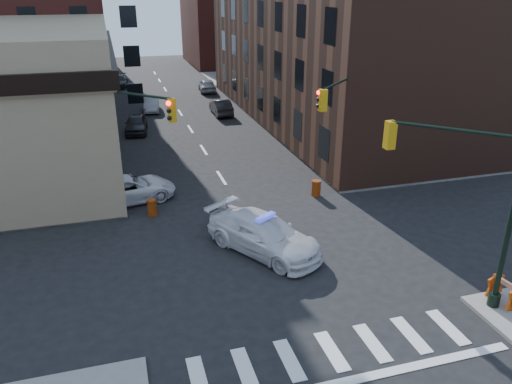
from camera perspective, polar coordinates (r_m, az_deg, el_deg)
ground at (r=22.82m, az=1.57°, el=-7.05°), size 140.00×140.00×0.00m
sidewalk_ne at (r=60.32m, az=13.20°, el=11.34°), size 34.00×54.50×0.15m
commercial_row_ne at (r=45.77m, az=8.92°, el=17.00°), size 14.00×34.00×14.00m
filler_nw at (r=81.51m, az=-24.56°, el=18.43°), size 20.00×18.00×16.00m
filler_ne at (r=79.62m, az=-1.69°, el=18.82°), size 16.00×16.00×12.00m
signal_pole_se at (r=19.26m, az=24.43°, el=0.20°), size 5.40×5.27×8.00m
signal_pole_nw at (r=25.17m, az=-15.03°, el=5.79°), size 3.58×3.67×8.00m
signal_pole_ne at (r=27.89m, az=9.84°, el=7.85°), size 3.67×3.58×8.00m
tree_ne_near at (r=47.53m, az=0.65°, el=13.18°), size 3.00×3.00×4.85m
tree_ne_far at (r=55.14m, az=-1.85°, el=14.49°), size 3.00×3.00×4.85m
police_car at (r=22.64m, az=0.89°, el=-4.87°), size 5.07×6.21×1.69m
pickup at (r=28.76m, az=-14.42°, el=0.34°), size 5.66×3.41×1.47m
parked_car_wnear at (r=42.50m, az=-13.53°, el=7.61°), size 2.17×4.43×1.45m
parked_car_wfar at (r=49.65m, az=-11.87°, el=9.79°), size 1.78×4.12×1.32m
parked_car_wdeep at (r=62.91m, az=-15.37°, el=12.13°), size 2.31×4.75×1.33m
parked_car_enear at (r=47.34m, az=-4.03°, el=9.67°), size 1.56×4.35×1.43m
parked_car_efar at (r=58.06m, az=-5.62°, el=12.05°), size 2.08×4.41×1.46m
pedestrian_a at (r=29.60m, az=-16.73°, el=1.49°), size 0.78×0.60×1.90m
pedestrian_b at (r=29.67m, az=-24.68°, el=0.34°), size 1.14×1.08×1.87m
pedestrian_c at (r=30.25m, az=-23.42°, el=0.75°), size 1.02×0.92×1.67m
barrel_road at (r=28.91m, az=6.89°, el=0.45°), size 0.56×0.56×0.92m
barrel_bank at (r=26.79m, az=-11.79°, el=-1.77°), size 0.66×0.66×0.90m
barricade_se_a at (r=21.28m, az=26.58°, el=-10.19°), size 0.79×1.33×0.94m
barricade_nw_a at (r=28.39m, az=-16.04°, el=-0.30°), size 1.44×0.85×1.02m
barricade_nw_b at (r=28.05m, az=-21.85°, el=-1.46°), size 1.35×0.84×0.94m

